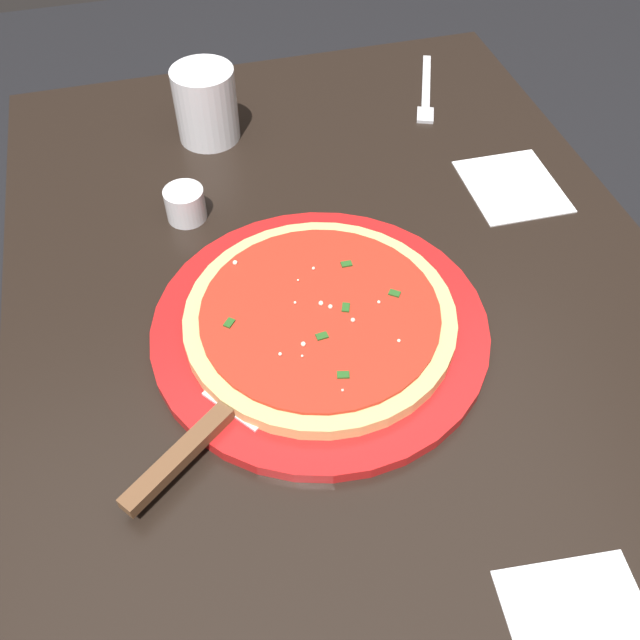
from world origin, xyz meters
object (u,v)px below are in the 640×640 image
(cup_small_sauce, at_px, (185,204))
(napkin_loose_left, at_px, (512,186))
(serving_plate, at_px, (320,328))
(pizza, at_px, (320,318))
(pizza_server, at_px, (210,428))
(fork, at_px, (426,92))
(cup_tall_drink, at_px, (206,105))

(cup_small_sauce, height_order, napkin_loose_left, cup_small_sauce)
(serving_plate, bearing_deg, pizza, -168.07)
(serving_plate, xyz_separation_m, cup_small_sauce, (0.23, 0.11, 0.01))
(serving_plate, bearing_deg, cup_small_sauce, 26.51)
(cup_small_sauce, bearing_deg, napkin_loose_left, -96.94)
(cup_small_sauce, bearing_deg, pizza, -153.49)
(serving_plate, relative_size, napkin_loose_left, 2.68)
(pizza_server, height_order, cup_small_sauce, cup_small_sauce)
(serving_plate, xyz_separation_m, pizza, (-0.00, -0.00, 0.02))
(pizza_server, distance_m, fork, 0.66)
(serving_plate, relative_size, pizza_server, 1.79)
(serving_plate, bearing_deg, cup_tall_drink, 8.28)
(cup_tall_drink, bearing_deg, pizza, -171.72)
(serving_plate, height_order, cup_small_sauce, cup_small_sauce)
(pizza_server, bearing_deg, cup_small_sauce, -3.94)
(pizza, xyz_separation_m, fork, (0.42, -0.28, -0.02))
(pizza, bearing_deg, fork, -33.95)
(pizza_server, bearing_deg, serving_plate, -52.97)
(pizza, relative_size, cup_small_sauce, 5.83)
(napkin_loose_left, distance_m, fork, 0.24)
(napkin_loose_left, xyz_separation_m, fork, (0.24, 0.03, 0.00))
(napkin_loose_left, bearing_deg, cup_tall_drink, 59.45)
(serving_plate, relative_size, pizza, 1.25)
(pizza_server, relative_size, cup_tall_drink, 1.98)
(pizza, xyz_separation_m, napkin_loose_left, (0.17, -0.31, -0.02))
(pizza, bearing_deg, napkin_loose_left, -60.62)
(cup_tall_drink, distance_m, cup_small_sauce, 0.18)
(cup_tall_drink, relative_size, fork, 0.57)
(serving_plate, height_order, fork, serving_plate)
(pizza, bearing_deg, pizza_server, 127.03)
(pizza, bearing_deg, serving_plate, 11.93)
(cup_small_sauce, bearing_deg, cup_tall_drink, -18.68)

